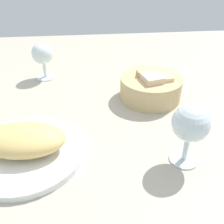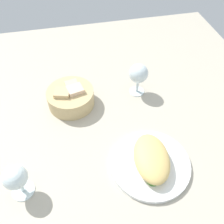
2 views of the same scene
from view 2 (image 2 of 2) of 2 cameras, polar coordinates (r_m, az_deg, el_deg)
The scene contains 7 objects.
ground_plane at distance 83.39cm, azimuth -3.57°, elevation -4.69°, with size 140.00×140.00×2.00cm, color #B1A895.
plate at distance 75.54cm, azimuth 8.91°, elevation -11.83°, with size 23.78×23.78×1.40cm, color white.
omelette at distance 72.72cm, azimuth 9.21°, elevation -10.54°, with size 16.70×10.23×5.20cm, color #E0BC6B.
lettuce_garnish at distance 71.77cm, azimuth 9.51°, elevation -15.23°, with size 3.68×3.68×1.28cm, color #478C3A.
bread_basket at distance 89.31cm, azimuth -9.60°, elevation 3.50°, with size 16.76×16.76×7.77cm.
wine_glass_near at distance 89.76cm, azimuth 6.20°, elevation 8.70°, with size 7.07×7.07×12.60cm.
wine_glass_far at distance 69.52cm, azimuth -21.53°, elevation -14.24°, with size 6.53×6.53×11.36cm.
Camera 2 is at (-49.68, 5.49, 65.75)cm, focal length 39.18 mm.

